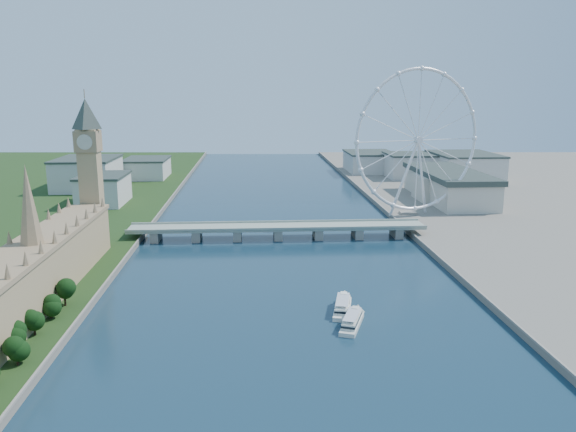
{
  "coord_description": "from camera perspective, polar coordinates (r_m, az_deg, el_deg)",
  "views": [
    {
      "loc": [
        -18.28,
        -106.73,
        106.52
      ],
      "look_at": [
        1.94,
        210.0,
        36.76
      ],
      "focal_mm": 35.0,
      "sensor_mm": 36.0,
      "label": 1
    }
  ],
  "objects": [
    {
      "name": "parliament_range",
      "position": [
        310.44,
        -24.28,
        -5.21
      ],
      "size": [
        24.0,
        200.0,
        70.0
      ],
      "color": "tan",
      "rests_on": "ground"
    },
    {
      "name": "big_ben",
      "position": [
        402.06,
        -19.58,
        5.98
      ],
      "size": [
        20.02,
        20.02,
        110.0
      ],
      "color": "tan",
      "rests_on": "ground"
    },
    {
      "name": "westminster_bridge",
      "position": [
        419.22,
        -1.05,
        -1.39
      ],
      "size": [
        220.0,
        22.0,
        9.5
      ],
      "color": "gray",
      "rests_on": "ground"
    },
    {
      "name": "london_eye",
      "position": [
        483.63,
        13.08,
        7.45
      ],
      "size": [
        113.6,
        39.12,
        124.3
      ],
      "color": "silver",
      "rests_on": "ground"
    },
    {
      "name": "county_hall",
      "position": [
        580.33,
        15.87,
        1.34
      ],
      "size": [
        54.0,
        144.0,
        35.0
      ],
      "primitive_type": null,
      "color": "beige",
      "rests_on": "ground"
    },
    {
      "name": "city_skyline",
      "position": [
        675.25,
        1.27,
        4.77
      ],
      "size": [
        505.0,
        280.0,
        32.0
      ],
      "color": "beige",
      "rests_on": "ground"
    },
    {
      "name": "tour_boat_near",
      "position": [
        268.46,
        6.5,
        -11.07
      ],
      "size": [
        17.42,
        30.51,
        6.57
      ],
      "primitive_type": null,
      "rotation": [
        0.0,
        0.0,
        -0.35
      ],
      "color": "silver",
      "rests_on": "ground"
    },
    {
      "name": "tour_boat_far",
      "position": [
        284.91,
        5.54,
        -9.62
      ],
      "size": [
        14.6,
        32.24,
        6.92
      ],
      "primitive_type": null,
      "rotation": [
        0.0,
        0.0,
        -0.22
      ],
      "color": "white",
      "rests_on": "ground"
    }
  ]
}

